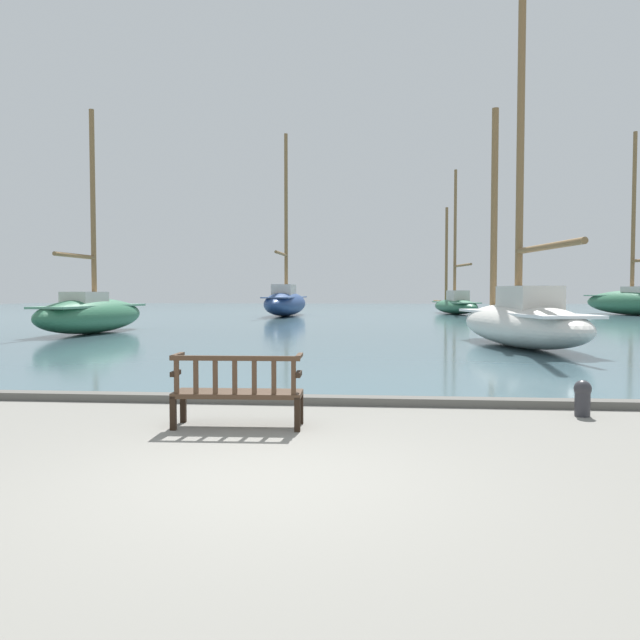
% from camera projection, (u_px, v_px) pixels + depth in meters
% --- Properties ---
extents(ground_plane, '(160.00, 160.00, 0.00)m').
position_uv_depth(ground_plane, '(258.00, 479.00, 5.63)').
color(ground_plane, gray).
extents(harbor_water, '(100.00, 80.00, 0.08)m').
position_uv_depth(harbor_water, '(362.00, 313.00, 49.41)').
color(harbor_water, '#476670').
rests_on(harbor_water, ground).
extents(quay_edge_kerb, '(40.00, 0.30, 0.12)m').
position_uv_depth(quay_edge_kerb, '(306.00, 400.00, 9.46)').
color(quay_edge_kerb, '#5B5954').
rests_on(quay_edge_kerb, ground).
extents(park_bench, '(1.62, 0.57, 0.92)m').
position_uv_depth(park_bench, '(238.00, 390.00, 7.78)').
color(park_bench, black).
rests_on(park_bench, ground).
extents(sailboat_mid_port, '(2.53, 7.38, 8.78)m').
position_uv_depth(sailboat_mid_port, '(92.00, 313.00, 24.56)').
color(sailboat_mid_port, '#2D6647').
rests_on(sailboat_mid_port, harbor_water).
extents(sailboat_outer_port, '(3.45, 7.94, 10.36)m').
position_uv_depth(sailboat_outer_port, '(521.00, 318.00, 18.41)').
color(sailboat_outer_port, silver).
rests_on(sailboat_outer_port, harbor_water).
extents(sailboat_far_port, '(2.63, 9.57, 12.43)m').
position_uv_depth(sailboat_far_port, '(286.00, 301.00, 42.70)').
color(sailboat_far_port, navy).
rests_on(sailboat_far_port, harbor_water).
extents(sailboat_distant_harbor, '(3.54, 9.73, 10.71)m').
position_uv_depth(sailboat_distant_harbor, '(455.00, 303.00, 46.44)').
color(sailboat_distant_harbor, '#2D6647').
rests_on(sailboat_distant_harbor, harbor_water).
extents(sailboat_nearest_port, '(5.67, 9.80, 12.90)m').
position_uv_depth(sailboat_nearest_port, '(635.00, 300.00, 44.01)').
color(sailboat_nearest_port, '#2D6647').
rests_on(sailboat_nearest_port, harbor_water).
extents(mooring_bollard, '(0.23, 0.23, 0.50)m').
position_uv_depth(mooring_bollard, '(583.00, 396.00, 8.49)').
color(mooring_bollard, '#2D2D33').
rests_on(mooring_bollard, ground).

